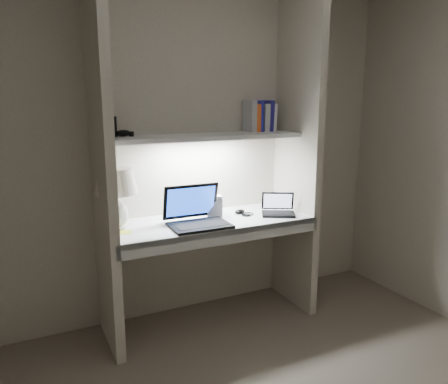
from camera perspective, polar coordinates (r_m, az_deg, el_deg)
back_wall at (r=3.26m, az=-3.83°, el=5.71°), size 3.20×0.01×2.50m
alcove_panel_left at (r=2.80m, az=-15.68°, el=4.23°), size 0.06×0.55×2.50m
alcove_panel_right at (r=3.37m, az=9.60°, el=5.78°), size 0.06×0.55×2.50m
desk at (r=3.11m, az=-1.80°, el=-3.98°), size 1.40×0.55×0.04m
desk_apron at (r=2.90m, az=0.32°, el=-5.83°), size 1.46×0.03×0.10m
shelf at (r=3.09m, az=-2.60°, el=7.23°), size 1.40×0.36×0.03m
strip_light at (r=3.09m, az=-2.59°, el=6.82°), size 0.60×0.04×0.02m
table_lamp at (r=2.90m, az=-13.90°, el=0.45°), size 0.28×0.28×0.41m
laptop_main at (r=2.98m, az=-3.63°, el=-3.15°), size 0.40×0.35×0.26m
laptop_netbook at (r=3.27m, az=7.07°, el=-2.24°), size 0.31×0.30×0.16m
speaker at (r=3.18m, az=-1.31°, el=-1.82°), size 0.12×0.10×0.15m
mouse at (r=3.26m, az=2.06°, el=-2.57°), size 0.10×0.07×0.03m
cable_coil at (r=3.24m, az=3.12°, el=-2.86°), size 0.10×0.10×0.01m
sticky_note at (r=2.89m, az=-12.77°, el=-5.13°), size 0.09×0.09×0.00m
book_row at (r=3.39m, az=4.65°, el=9.77°), size 0.22×0.16×0.23m
shelf_box at (r=2.96m, az=-14.75°, el=8.23°), size 0.09×0.08×0.13m
shelf_gadget at (r=2.98m, az=-13.06°, el=7.49°), size 0.11×0.09×0.04m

